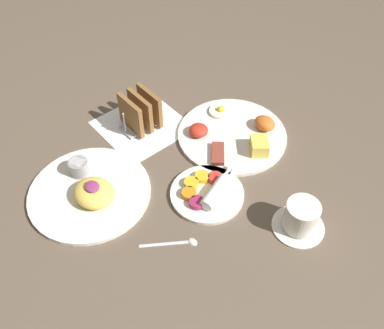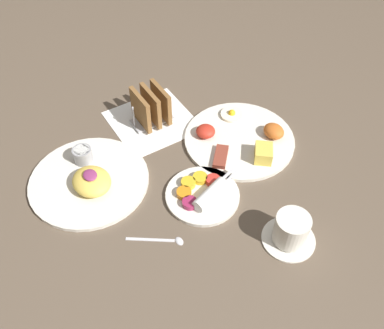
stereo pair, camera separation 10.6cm
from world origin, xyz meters
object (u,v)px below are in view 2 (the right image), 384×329
Objects in this scene: toast_rack at (151,107)px; coffee_cup at (291,231)px; plate_breakfast at (241,139)px; plate_foreground at (89,179)px; plate_condiments at (203,194)px.

toast_rack reaches higher than coffee_cup.
coffee_cup is at bearing -17.07° from plate_breakfast.
coffee_cup reaches higher than plate_foreground.
toast_rack is (-0.30, 0.02, 0.04)m from plate_condiments.
plate_condiments is at bearing -154.68° from coffee_cup.
plate_breakfast is 1.54× the size of plate_condiments.
plate_breakfast is 2.57× the size of toast_rack.
toast_rack is at bearing 175.38° from plate_condiments.
plate_breakfast is 1.01× the size of plate_foreground.
plate_breakfast is 0.41m from plate_foreground.
plate_breakfast is at bearing 162.93° from coffee_cup.
coffee_cup is at bearing 38.67° from plate_foreground.
toast_rack reaches higher than plate_breakfast.
plate_condiments is at bearing 49.21° from plate_foreground.
plate_condiments is 1.67× the size of toast_rack.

